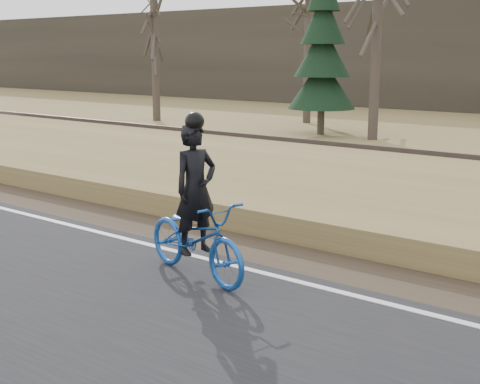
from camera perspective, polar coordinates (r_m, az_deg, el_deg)
The scene contains 12 objects.
ground at distance 10.54m, azimuth -6.99°, elevation -5.45°, with size 120.00×120.00×0.00m, color olive.
road at distance 9.05m, azimuth -18.40°, elevation -8.72°, with size 120.00×6.00×0.06m, color black.
edge_line at distance 10.66m, azimuth -6.24°, elevation -4.87°, with size 120.00×0.12×0.01m, color silver.
shoulder at distance 11.38m, azimuth -2.71°, elevation -3.98°, with size 120.00×1.60×0.04m, color #473A2B.
embankment at distance 13.67m, azimuth 5.54°, elevation -0.47°, with size 120.00×5.00×0.44m, color olive.
ballast at distance 16.94m, azimuth 12.52°, elevation 1.70°, with size 120.00×3.00×0.45m, color slate.
railroad at distance 16.89m, azimuth 12.57°, elevation 2.72°, with size 120.00×2.40×0.29m.
cyclist at distance 9.18m, azimuth -3.77°, elevation -2.94°, with size 2.21×1.18×2.29m.
bare_tree_far_left at distance 31.53m, azimuth -7.26°, elevation 11.90°, with size 0.36×0.36×6.45m, color #494036.
bare_tree_left at distance 30.45m, azimuth 5.84°, elevation 13.01°, with size 0.36×0.36×7.58m, color #494036.
bare_tree_near_left at distance 24.81m, azimuth 11.60°, elevation 13.46°, with size 0.36×0.36×7.87m, color #494036.
conifer at distance 26.13m, azimuth 7.05°, elevation 11.72°, with size 2.60×2.60×6.59m.
Camera 1 is at (7.19, -7.06, 3.11)m, focal length 50.00 mm.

